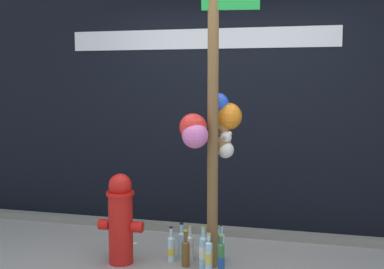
% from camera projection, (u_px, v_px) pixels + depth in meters
% --- Properties ---
extents(building_wall, '(10.00, 0.21, 3.85)m').
position_uv_depth(building_wall, '(233.00, 55.00, 5.60)').
color(building_wall, black).
rests_on(building_wall, ground_plane).
extents(curb_strip, '(8.00, 0.12, 0.08)m').
position_uv_depth(curb_strip, '(224.00, 231.00, 5.39)').
color(curb_strip, slate).
rests_on(curb_strip, ground_plane).
extents(memorial_post, '(0.65, 0.58, 2.87)m').
position_uv_depth(memorial_post, '(213.00, 99.00, 4.34)').
color(memorial_post, brown).
rests_on(memorial_post, ground_plane).
extents(fire_hydrant, '(0.42, 0.25, 0.82)m').
position_uv_depth(fire_hydrant, '(121.00, 218.00, 4.52)').
color(fire_hydrant, red).
rests_on(fire_hydrant, ground_plane).
extents(bottle_0, '(0.06, 0.06, 0.31)m').
position_uv_depth(bottle_0, '(219.00, 247.00, 4.63)').
color(bottle_0, '#B2DBEA').
rests_on(bottle_0, ground_plane).
extents(bottle_1, '(0.07, 0.07, 0.33)m').
position_uv_depth(bottle_1, '(182.00, 243.00, 4.68)').
color(bottle_1, '#93CCE0').
rests_on(bottle_1, ground_plane).
extents(bottle_2, '(0.06, 0.06, 0.36)m').
position_uv_depth(bottle_2, '(221.00, 260.00, 4.23)').
color(bottle_2, '#337038').
rests_on(bottle_2, ground_plane).
extents(bottle_3, '(0.07, 0.07, 0.39)m').
position_uv_depth(bottle_3, '(203.00, 252.00, 4.36)').
color(bottle_3, '#93CCE0').
rests_on(bottle_3, ground_plane).
extents(bottle_4, '(0.07, 0.07, 0.32)m').
position_uv_depth(bottle_4, '(171.00, 248.00, 4.59)').
color(bottle_4, '#B2DBEA').
rests_on(bottle_4, ground_plane).
extents(bottle_5, '(0.07, 0.07, 0.33)m').
position_uv_depth(bottle_5, '(190.00, 248.00, 4.61)').
color(bottle_5, silver).
rests_on(bottle_5, ground_plane).
extents(bottle_6, '(0.07, 0.07, 0.33)m').
position_uv_depth(bottle_6, '(186.00, 252.00, 4.46)').
color(bottle_6, brown).
rests_on(bottle_6, ground_plane).
extents(bottle_7, '(0.07, 0.07, 0.36)m').
position_uv_depth(bottle_7, '(209.00, 257.00, 4.27)').
color(bottle_7, '#B2DBEA').
rests_on(bottle_7, ground_plane).
extents(bottle_8, '(0.06, 0.06, 0.37)m').
position_uv_depth(bottle_8, '(221.00, 247.00, 4.49)').
color(bottle_8, '#93CCE0').
rests_on(bottle_8, ground_plane).
extents(litter_0, '(0.11, 0.12, 0.01)m').
position_uv_depth(litter_0, '(132.00, 244.00, 5.08)').
color(litter_0, silver).
rests_on(litter_0, ground_plane).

